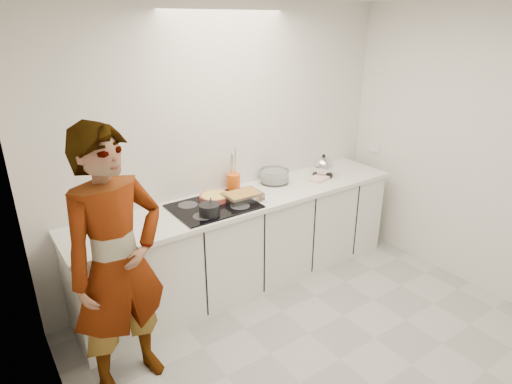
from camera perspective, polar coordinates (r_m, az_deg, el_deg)
floor at (r=3.58m, az=11.12°, el=-21.01°), size 3.60×3.20×0.00m
wall_back at (r=4.04m, az=-3.93°, el=5.83°), size 3.60×0.00×2.60m
wall_left at (r=2.07m, az=-24.28°, el=-12.98°), size 0.00×3.20×2.60m
wall_right at (r=4.33m, az=29.16°, el=4.12°), size 0.02×3.20×2.60m
base_cabinets at (r=4.12m, az=-1.28°, el=-6.83°), size 3.20×0.58×0.87m
countertop at (r=3.92m, az=-1.34°, el=-0.99°), size 3.24×0.64×0.04m
hob at (r=3.73m, az=-5.64°, el=-1.90°), size 0.72×0.54×0.01m
tart_dish at (r=3.84m, az=-5.53°, el=-0.63°), size 0.29×0.29×0.05m
saucepan at (r=3.53m, az=-6.24°, el=-2.36°), size 0.22×0.22×0.16m
baking_dish at (r=3.82m, az=-1.83°, el=-0.51°), size 0.33×0.25×0.06m
mixing_bowl at (r=4.26m, az=2.48°, el=2.06°), size 0.29×0.29×0.13m
tea_towel at (r=4.37m, az=8.34°, el=1.75°), size 0.23×0.19×0.03m
kettle at (r=4.47m, az=8.93°, el=3.32°), size 0.27×0.27×0.24m
utensil_crock at (r=4.06m, az=-3.03°, el=1.35°), size 0.17×0.17×0.16m
cook at (r=2.95m, az=-17.94°, el=-9.26°), size 0.77×0.59×1.89m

